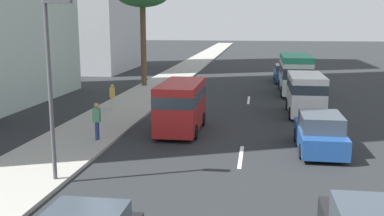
# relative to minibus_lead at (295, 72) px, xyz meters

# --- Properties ---
(ground_plane) EXTENTS (198.00, 198.00, 0.00)m
(ground_plane) POSITION_rel_minibus_lead_xyz_m (0.06, 3.48, -1.66)
(ground_plane) COLOR #26282B
(sidewalk_right) EXTENTS (162.00, 3.80, 0.15)m
(sidewalk_right) POSITION_rel_minibus_lead_xyz_m (0.06, 11.28, -1.58)
(sidewalk_right) COLOR #9E9B93
(sidewalk_right) RESTS_ON ground_plane
(lane_stripe_mid) EXTENTS (3.20, 0.16, 0.01)m
(lane_stripe_mid) POSITION_rel_minibus_lead_xyz_m (-17.53, 3.48, -1.65)
(lane_stripe_mid) COLOR silver
(lane_stripe_mid) RESTS_ON ground_plane
(lane_stripe_far) EXTENTS (3.20, 0.16, 0.01)m
(lane_stripe_far) POSITION_rel_minibus_lead_xyz_m (-3.61, 3.48, -1.65)
(lane_stripe_far) COLOR silver
(lane_stripe_far) RESTS_ON ground_plane
(minibus_lead) EXTENTS (6.37, 2.31, 3.02)m
(minibus_lead) POSITION_rel_minibus_lead_xyz_m (0.00, 0.00, 0.00)
(minibus_lead) COLOR silver
(minibus_lead) RESTS_ON ground_plane
(car_third) EXTENTS (4.51, 1.92, 1.68)m
(car_third) POSITION_rel_minibus_lead_xyz_m (-16.12, 0.13, -0.87)
(car_third) COLOR #1E478C
(car_third) RESTS_ON ground_plane
(car_fourth) EXTENTS (4.61, 1.85, 1.63)m
(car_fourth) POSITION_rel_minibus_lead_xyz_m (6.89, 0.43, -0.88)
(car_fourth) COLOR #1E478C
(car_fourth) RESTS_ON ground_plane
(van_fifth) EXTENTS (4.98, 2.08, 2.53)m
(van_fifth) POSITION_rel_minibus_lead_xyz_m (-13.49, 6.70, -0.21)
(van_fifth) COLOR #A51E1E
(van_fifth) RESTS_ON ground_plane
(van_sixth) EXTENTS (4.65, 2.11, 2.46)m
(van_sixth) POSITION_rel_minibus_lead_xyz_m (-8.34, -0.01, -0.25)
(van_sixth) COLOR white
(van_sixth) RESTS_ON ground_plane
(pedestrian_mid_block) EXTENTS (0.30, 0.33, 1.74)m
(pedestrian_mid_block) POSITION_rel_minibus_lead_xyz_m (-16.28, 10.18, -0.54)
(pedestrian_mid_block) COLOR navy
(pedestrian_mid_block) RESTS_ON sidewalk_right
(pedestrian_by_tree) EXTENTS (0.30, 0.36, 1.60)m
(pedestrian_by_tree) POSITION_rel_minibus_lead_xyz_m (-9.21, 11.77, -0.63)
(pedestrian_by_tree) COLOR beige
(pedestrian_by_tree) RESTS_ON sidewalk_right
(street_lamp) EXTENTS (0.24, 0.97, 6.25)m
(street_lamp) POSITION_rel_minibus_lead_xyz_m (-21.57, 9.67, 2.39)
(street_lamp) COLOR #4C4C51
(street_lamp) RESTS_ON sidewalk_right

